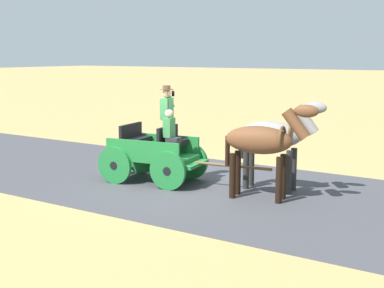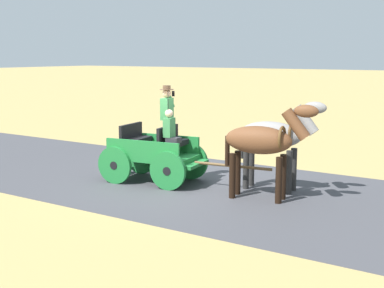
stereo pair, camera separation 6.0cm
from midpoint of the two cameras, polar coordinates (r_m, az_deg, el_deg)
ground_plane at (r=13.93m, az=-1.91°, el=-4.06°), size 200.00×200.00×0.00m
road_surface at (r=13.93m, az=-1.91°, el=-4.04°), size 6.34×160.00×0.01m
horse_drawn_carriage at (r=13.81m, az=-3.73°, el=-0.73°), size 1.71×4.51×2.50m
horse_near_side at (r=12.96m, az=8.99°, el=0.77°), size 0.70×2.14×2.21m
horse_off_side at (r=12.11m, az=7.76°, el=0.18°), size 0.80×2.15×2.21m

